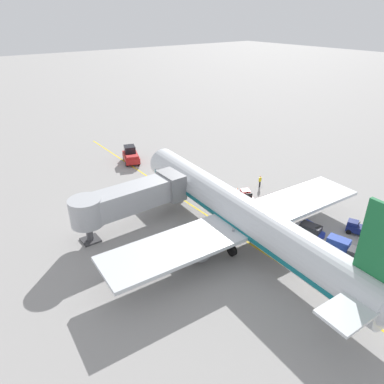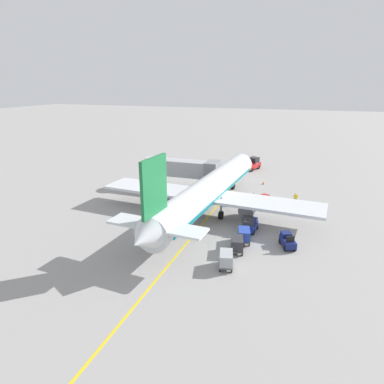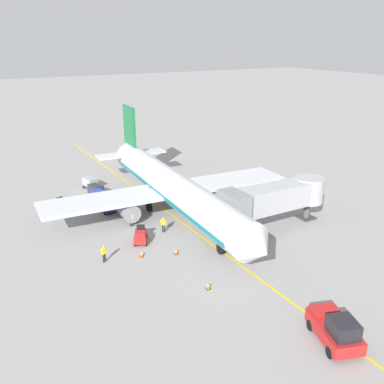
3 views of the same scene
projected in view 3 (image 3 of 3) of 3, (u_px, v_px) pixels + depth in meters
name	position (u px, v px, depth m)	size (l,w,h in m)	color
ground_plane	(167.00, 212.00, 51.08)	(400.00, 400.00, 0.00)	gray
gate_lead_in_line	(167.00, 212.00, 51.08)	(0.24, 80.00, 0.01)	gold
parked_airliner	(172.00, 187.00, 49.74)	(30.27, 37.34, 10.63)	silver
jet_bridge	(275.00, 198.00, 45.81)	(13.01, 3.50, 4.98)	#A8AAAF
pushback_tractor	(336.00, 329.00, 28.71)	(3.53, 4.88, 2.40)	#B21E1E
baggage_tug_lead	(107.00, 206.00, 50.90)	(1.44, 2.58, 1.62)	#1E339E
baggage_tug_trailing	(64.00, 206.00, 51.03)	(2.06, 2.77, 1.62)	navy
baggage_tug_spare	(141.00, 236.00, 43.17)	(2.19, 2.77, 1.62)	#B21E1E
baggage_cart_front	(110.00, 203.00, 51.06)	(1.79, 2.98, 1.58)	#4C4C51
baggage_cart_second_in_train	(100.00, 196.00, 53.60)	(1.79, 2.98, 1.58)	#4C4C51
baggage_cart_third_in_train	(96.00, 190.00, 55.69)	(1.79, 2.98, 1.58)	#4C4C51
baggage_cart_tail_end	(90.00, 182.00, 58.66)	(1.79, 2.98, 1.58)	#4C4C51
ground_crew_wing_walker	(163.00, 224.00, 45.40)	(0.56, 0.59, 1.69)	#232328
ground_crew_loader	(131.00, 218.00, 46.85)	(0.65, 0.48, 1.69)	#232328
ground_crew_marshaller	(104.00, 253.00, 39.29)	(0.71, 0.35, 1.69)	#232328
safety_cone_nose_left	(176.00, 251.00, 40.93)	(0.36, 0.36, 0.59)	black
safety_cone_nose_right	(142.00, 254.00, 40.47)	(0.36, 0.36, 0.59)	black
safety_cone_wing_tip	(208.00, 286.00, 35.23)	(0.36, 0.36, 0.59)	black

